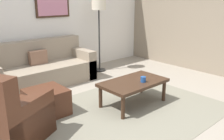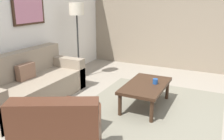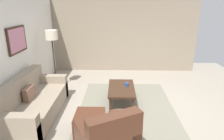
% 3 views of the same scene
% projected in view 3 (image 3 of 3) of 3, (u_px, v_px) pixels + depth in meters
% --- Properties ---
extents(ground_plane, '(8.00, 8.00, 0.00)m').
position_uv_depth(ground_plane, '(127.00, 110.00, 4.63)').
color(ground_plane, gray).
extents(rear_partition, '(6.00, 0.12, 2.80)m').
position_uv_depth(rear_partition, '(8.00, 51.00, 4.24)').
color(rear_partition, silver).
rests_on(rear_partition, ground_plane).
extents(stone_feature_panel, '(0.12, 5.20, 2.80)m').
position_uv_depth(stone_feature_panel, '(124.00, 33.00, 7.03)').
color(stone_feature_panel, gray).
rests_on(stone_feature_panel, ground_plane).
extents(area_rug, '(3.17, 2.23, 0.01)m').
position_uv_depth(area_rug, '(127.00, 110.00, 4.63)').
color(area_rug, slate).
rests_on(area_rug, ground_plane).
extents(couch_main, '(2.13, 0.90, 0.88)m').
position_uv_depth(couch_main, '(31.00, 104.00, 4.27)').
color(couch_main, gray).
rests_on(couch_main, ground_plane).
extents(ottoman, '(0.56, 0.56, 0.40)m').
position_uv_depth(ottoman, '(90.00, 123.00, 3.76)').
color(ottoman, '#4C2819').
rests_on(ottoman, ground_plane).
extents(coffee_table, '(1.10, 0.64, 0.41)m').
position_uv_depth(coffee_table, '(121.00, 89.00, 4.87)').
color(coffee_table, '#382316').
rests_on(coffee_table, ground_plane).
extents(cup, '(0.09, 0.09, 0.09)m').
position_uv_depth(cup, '(127.00, 84.00, 4.92)').
color(cup, '#1E478C').
rests_on(cup, coffee_table).
extents(lamp_standing, '(0.32, 0.32, 1.71)m').
position_uv_depth(lamp_standing, '(52.00, 41.00, 5.34)').
color(lamp_standing, black).
rests_on(lamp_standing, ground_plane).
extents(framed_artwork, '(0.80, 0.04, 0.59)m').
position_uv_depth(framed_artwork, '(17.00, 40.00, 4.46)').
color(framed_artwork, '#382316').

